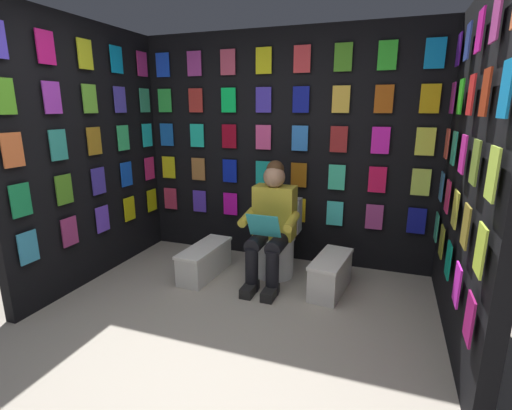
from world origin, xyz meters
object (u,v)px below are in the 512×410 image
at_px(toilet, 277,243).
at_px(comic_longbox_far, 205,260).
at_px(person_reading, 271,223).
at_px(comic_longbox_near, 331,274).

distance_m(toilet, comic_longbox_far, 0.77).
bearing_deg(toilet, comic_longbox_far, 25.32).
xyz_separation_m(person_reading, comic_longbox_far, (0.68, 0.09, -0.44)).
height_order(comic_longbox_near, comic_longbox_far, comic_longbox_near).
height_order(person_reading, comic_longbox_near, person_reading).
bearing_deg(toilet, comic_longbox_near, 158.04).
relative_size(toilet, person_reading, 0.65).
bearing_deg(comic_longbox_near, toilet, -14.99).
xyz_separation_m(toilet, comic_longbox_near, (-0.59, 0.24, -0.16)).
xyz_separation_m(toilet, comic_longbox_far, (0.68, 0.32, -0.17)).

